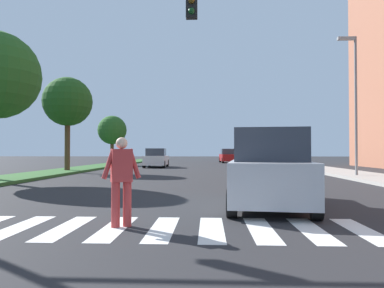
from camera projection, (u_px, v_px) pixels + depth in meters
The scene contains 11 objects.
ground_plane at pixel (198, 170), 27.69m from camera, with size 140.00×140.00×0.00m, color #262628.
crosswalk at pixel (163, 229), 6.58m from camera, with size 7.65×2.20×0.01m.
median_strip at pixel (75, 170), 26.11m from camera, with size 2.79×64.00×0.15m, color #2D5B28.
tree_far at pixel (68, 102), 24.35m from camera, with size 3.32×3.32×6.32m.
tree_distant at pixel (112, 130), 36.65m from camera, with size 2.94×2.94×4.92m.
sidewalk_right at pixel (328, 170), 25.26m from camera, with size 3.00×64.00×0.15m, color #9E9991.
street_lamp_right at pixel (354, 93), 19.33m from camera, with size 1.02×0.24×7.50m.
pedestrian_performer at pixel (122, 177), 6.75m from camera, with size 0.72×0.39×1.69m.
suv_crossing at pixel (269, 170), 9.32m from camera, with size 2.43×4.78×1.97m.
sedan_midblock at pixel (156, 159), 31.80m from camera, with size 1.98×4.23×1.67m.
sedan_distant at pixel (228, 156), 44.40m from camera, with size 2.10×4.60×1.72m.
Camera 1 is at (0.85, 2.29, 1.43)m, focal length 33.49 mm.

